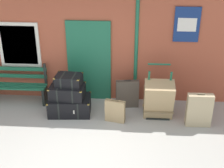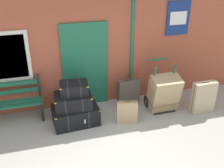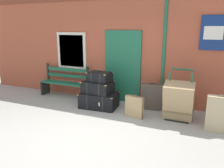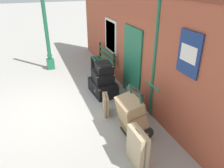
{
  "view_description": "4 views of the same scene",
  "coord_description": "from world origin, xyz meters",
  "px_view_note": "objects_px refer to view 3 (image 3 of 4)",
  "views": [
    {
      "loc": [
        1.03,
        -5.07,
        4.17
      ],
      "look_at": [
        0.57,
        1.65,
        0.82
      ],
      "focal_mm": 51.78,
      "sensor_mm": 36.0,
      "label": 1
    },
    {
      "loc": [
        -1.05,
        -3.64,
        3.66
      ],
      "look_at": [
        0.47,
        1.92,
        0.74
      ],
      "focal_mm": 44.31,
      "sensor_mm": 36.0,
      "label": 2
    },
    {
      "loc": [
        2.19,
        -3.61,
        2.18
      ],
      "look_at": [
        -0.07,
        1.65,
        0.71
      ],
      "focal_mm": 35.53,
      "sensor_mm": 36.0,
      "label": 3
    },
    {
      "loc": [
        5.42,
        -0.3,
        3.33
      ],
      "look_at": [
        0.12,
        1.73,
        0.57
      ],
      "focal_mm": 35.43,
      "sensor_mm": 36.0,
      "label": 4
    }
  ],
  "objects_px": {
    "platform_bench": "(65,83)",
    "porters_trolley": "(179,107)",
    "suitcase_charcoal": "(220,114)",
    "large_brown_trunk": "(179,101)",
    "steamer_trunk_top": "(100,77)",
    "suitcase_slate": "(134,107)",
    "steamer_trunk_base": "(99,100)",
    "suitcase_tan": "(152,97)",
    "steamer_trunk_middle": "(98,87)"
  },
  "relations": [
    {
      "from": "suitcase_tan",
      "to": "suitcase_charcoal",
      "type": "bearing_deg",
      "value": -24.11
    },
    {
      "from": "steamer_trunk_top",
      "to": "porters_trolley",
      "type": "distance_m",
      "value": 2.21
    },
    {
      "from": "large_brown_trunk",
      "to": "suitcase_tan",
      "type": "height_order",
      "value": "large_brown_trunk"
    },
    {
      "from": "suitcase_slate",
      "to": "suitcase_charcoal",
      "type": "xyz_separation_m",
      "value": [
        1.9,
        -0.03,
        0.12
      ]
    },
    {
      "from": "porters_trolley",
      "to": "suitcase_slate",
      "type": "height_order",
      "value": "porters_trolley"
    },
    {
      "from": "suitcase_slate",
      "to": "suitcase_charcoal",
      "type": "distance_m",
      "value": 1.91
    },
    {
      "from": "steamer_trunk_base",
      "to": "large_brown_trunk",
      "type": "xyz_separation_m",
      "value": [
        2.13,
        -0.03,
        0.27
      ]
    },
    {
      "from": "steamer_trunk_middle",
      "to": "large_brown_trunk",
      "type": "distance_m",
      "value": 2.17
    },
    {
      "from": "porters_trolley",
      "to": "large_brown_trunk",
      "type": "relative_size",
      "value": 1.24
    },
    {
      "from": "platform_bench",
      "to": "steamer_trunk_middle",
      "type": "xyz_separation_m",
      "value": [
        1.45,
        -0.51,
        0.14
      ]
    },
    {
      "from": "suitcase_charcoal",
      "to": "suitcase_tan",
      "type": "bearing_deg",
      "value": 155.89
    },
    {
      "from": "platform_bench",
      "to": "porters_trolley",
      "type": "height_order",
      "value": "porters_trolley"
    },
    {
      "from": "suitcase_charcoal",
      "to": "large_brown_trunk",
      "type": "bearing_deg",
      "value": 161.3
    },
    {
      "from": "platform_bench",
      "to": "suitcase_slate",
      "type": "bearing_deg",
      "value": -17.38
    },
    {
      "from": "platform_bench",
      "to": "porters_trolley",
      "type": "xyz_separation_m",
      "value": [
        3.62,
        -0.36,
        -0.18
      ]
    },
    {
      "from": "porters_trolley",
      "to": "platform_bench",
      "type": "bearing_deg",
      "value": 174.24
    },
    {
      "from": "large_brown_trunk",
      "to": "suitcase_charcoal",
      "type": "relative_size",
      "value": 1.15
    },
    {
      "from": "suitcase_charcoal",
      "to": "platform_bench",
      "type": "bearing_deg",
      "value": 169.38
    },
    {
      "from": "platform_bench",
      "to": "steamer_trunk_top",
      "type": "bearing_deg",
      "value": -17.68
    },
    {
      "from": "steamer_trunk_middle",
      "to": "suitcase_slate",
      "type": "bearing_deg",
      "value": -14.72
    },
    {
      "from": "large_brown_trunk",
      "to": "suitcase_slate",
      "type": "height_order",
      "value": "large_brown_trunk"
    },
    {
      "from": "large_brown_trunk",
      "to": "suitcase_charcoal",
      "type": "distance_m",
      "value": 0.95
    },
    {
      "from": "steamer_trunk_middle",
      "to": "suitcase_tan",
      "type": "relative_size",
      "value": 1.1
    },
    {
      "from": "platform_bench",
      "to": "suitcase_charcoal",
      "type": "relative_size",
      "value": 1.93
    },
    {
      "from": "steamer_trunk_middle",
      "to": "suitcase_charcoal",
      "type": "distance_m",
      "value": 3.09
    },
    {
      "from": "steamer_trunk_top",
      "to": "large_brown_trunk",
      "type": "distance_m",
      "value": 2.16
    },
    {
      "from": "suitcase_tan",
      "to": "steamer_trunk_base",
      "type": "bearing_deg",
      "value": -163.75
    },
    {
      "from": "suitcase_charcoal",
      "to": "suitcase_slate",
      "type": "bearing_deg",
      "value": 179.1
    },
    {
      "from": "steamer_trunk_base",
      "to": "suitcase_charcoal",
      "type": "xyz_separation_m",
      "value": [
        3.03,
        -0.33,
        0.19
      ]
    },
    {
      "from": "large_brown_trunk",
      "to": "steamer_trunk_base",
      "type": "bearing_deg",
      "value": 179.29
    },
    {
      "from": "platform_bench",
      "to": "steamer_trunk_top",
      "type": "relative_size",
      "value": 2.48
    },
    {
      "from": "steamer_trunk_base",
      "to": "suitcase_tan",
      "type": "xyz_separation_m",
      "value": [
        1.39,
        0.4,
        0.15
      ]
    },
    {
      "from": "platform_bench",
      "to": "steamer_trunk_middle",
      "type": "distance_m",
      "value": 1.54
    },
    {
      "from": "steamer_trunk_base",
      "to": "steamer_trunk_top",
      "type": "relative_size",
      "value": 1.64
    },
    {
      "from": "suitcase_charcoal",
      "to": "steamer_trunk_top",
      "type": "bearing_deg",
      "value": 173.01
    },
    {
      "from": "suitcase_slate",
      "to": "steamer_trunk_top",
      "type": "bearing_deg",
      "value": 163.04
    },
    {
      "from": "platform_bench",
      "to": "large_brown_trunk",
      "type": "distance_m",
      "value": 3.66
    },
    {
      "from": "large_brown_trunk",
      "to": "platform_bench",
      "type": "bearing_deg",
      "value": 171.46
    },
    {
      "from": "porters_trolley",
      "to": "suitcase_slate",
      "type": "relative_size",
      "value": 2.02
    },
    {
      "from": "suitcase_slate",
      "to": "platform_bench",
      "type": "bearing_deg",
      "value": 162.62
    },
    {
      "from": "suitcase_slate",
      "to": "suitcase_tan",
      "type": "bearing_deg",
      "value": 69.45
    },
    {
      "from": "suitcase_tan",
      "to": "suitcase_slate",
      "type": "bearing_deg",
      "value": -110.55
    },
    {
      "from": "steamer_trunk_top",
      "to": "steamer_trunk_middle",
      "type": "bearing_deg",
      "value": -142.19
    },
    {
      "from": "porters_trolley",
      "to": "large_brown_trunk",
      "type": "distance_m",
      "value": 0.27
    },
    {
      "from": "steamer_trunk_middle",
      "to": "large_brown_trunk",
      "type": "height_order",
      "value": "large_brown_trunk"
    },
    {
      "from": "platform_bench",
      "to": "suitcase_charcoal",
      "type": "height_order",
      "value": "platform_bench"
    },
    {
      "from": "porters_trolley",
      "to": "large_brown_trunk",
      "type": "height_order",
      "value": "porters_trolley"
    },
    {
      "from": "platform_bench",
      "to": "steamer_trunk_middle",
      "type": "height_order",
      "value": "platform_bench"
    },
    {
      "from": "steamer_trunk_middle",
      "to": "steamer_trunk_top",
      "type": "xyz_separation_m",
      "value": [
        0.05,
        0.04,
        0.29
      ]
    },
    {
      "from": "suitcase_tan",
      "to": "porters_trolley",
      "type": "bearing_deg",
      "value": -18.76
    }
  ]
}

